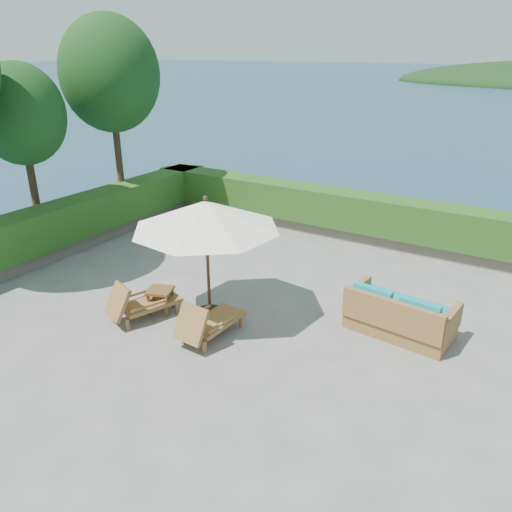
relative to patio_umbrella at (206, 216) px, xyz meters
The scene contains 14 objects.
ground 2.19m from the patio_umbrella, 50.67° to the left, with size 12.00×12.00×0.00m, color gray.
foundation 3.73m from the patio_umbrella, 50.67° to the left, with size 12.00×12.00×3.00m, color #564E44.
ocean 5.18m from the patio_umbrella, 50.67° to the left, with size 600.00×600.00×0.00m, color #19344E.
planter_wall_far 6.15m from the patio_umbrella, 88.23° to the left, with size 12.00×0.60×0.36m, color #70685A.
planter_wall_left 5.78m from the patio_umbrella, behind, with size 0.60×12.00×0.36m, color #70685A.
hedge_far 5.97m from the patio_umbrella, 88.23° to the left, with size 12.40×0.90×1.00m, color #1A4012.
hedge_left 5.58m from the patio_umbrella, behind, with size 0.90×12.40×1.00m, color #1A4012.
tree_mid 6.41m from the patio_umbrella, behind, with size 2.20×2.20×4.83m.
tree_far 7.11m from the patio_umbrella, 149.56° to the left, with size 2.80×2.80×6.03m.
patio_umbrella is the anchor object (origin of this frame).
lounge_left 2.29m from the patio_umbrella, 146.57° to the right, with size 1.08×1.59×0.85m.
lounge_right 1.99m from the patio_umbrella, 55.46° to the right, with size 0.72×1.51×0.85m.
side_table 2.05m from the patio_umbrella, 161.63° to the right, with size 0.62×0.62×0.52m.
wicker_loveseat 4.13m from the patio_umbrella, 21.49° to the left, with size 2.07×1.22×0.97m.
Camera 1 is at (5.30, -7.34, 5.09)m, focal length 35.00 mm.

